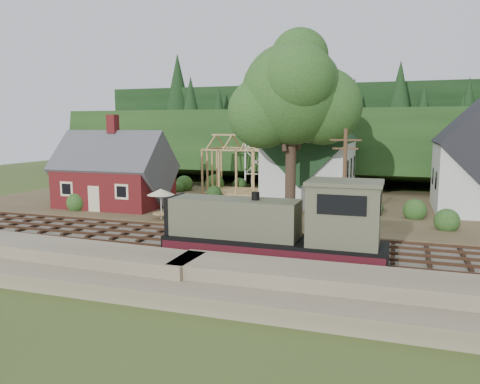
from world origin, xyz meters
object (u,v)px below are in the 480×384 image
(car_blue, at_px, (203,211))
(patio_set, at_px, (161,193))
(locomotive, at_px, (281,230))
(car_green, at_px, (69,195))

(car_blue, relative_size, patio_set, 1.34)
(locomotive, xyz_separation_m, car_green, (-27.10, 15.51, -1.34))
(car_green, bearing_deg, patio_set, -131.29)
(patio_set, bearing_deg, car_green, 156.78)
(car_blue, bearing_deg, locomotive, -79.64)
(patio_set, bearing_deg, locomotive, -36.26)
(locomotive, height_order, car_green, locomotive)
(locomotive, distance_m, patio_set, 15.82)
(car_green, bearing_deg, car_blue, -122.16)
(car_blue, bearing_deg, car_green, 135.46)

